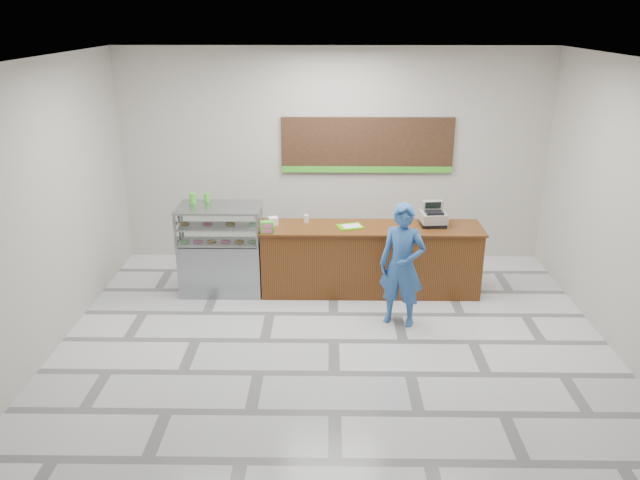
{
  "coord_description": "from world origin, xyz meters",
  "views": [
    {
      "loc": [
        -0.08,
        -7.08,
        3.99
      ],
      "look_at": [
        -0.19,
        0.9,
        1.06
      ],
      "focal_mm": 35.0,
      "sensor_mm": 36.0,
      "label": 1
    }
  ],
  "objects_px": {
    "display_case": "(221,249)",
    "customer": "(402,265)",
    "sales_counter": "(370,259)",
    "cash_register": "(433,217)",
    "serving_tray": "(350,227)"
  },
  "relations": [
    {
      "from": "sales_counter",
      "to": "customer",
      "type": "distance_m",
      "value": 1.12
    },
    {
      "from": "display_case",
      "to": "customer",
      "type": "bearing_deg",
      "value": -21.48
    },
    {
      "from": "customer",
      "to": "display_case",
      "type": "bearing_deg",
      "value": 178.99
    },
    {
      "from": "sales_counter",
      "to": "cash_register",
      "type": "distance_m",
      "value": 1.12
    },
    {
      "from": "serving_tray",
      "to": "customer",
      "type": "relative_size",
      "value": 0.25
    },
    {
      "from": "sales_counter",
      "to": "serving_tray",
      "type": "bearing_deg",
      "value": -174.98
    },
    {
      "from": "serving_tray",
      "to": "customer",
      "type": "distance_m",
      "value": 1.2
    },
    {
      "from": "cash_register",
      "to": "customer",
      "type": "height_order",
      "value": "customer"
    },
    {
      "from": "customer",
      "to": "sales_counter",
      "type": "bearing_deg",
      "value": 129.55
    },
    {
      "from": "serving_tray",
      "to": "sales_counter",
      "type": "bearing_deg",
      "value": -12.66
    },
    {
      "from": "display_case",
      "to": "serving_tray",
      "type": "bearing_deg",
      "value": -0.81
    },
    {
      "from": "display_case",
      "to": "sales_counter",
      "type": "bearing_deg",
      "value": 0.01
    },
    {
      "from": "display_case",
      "to": "cash_register",
      "type": "height_order",
      "value": "cash_register"
    },
    {
      "from": "sales_counter",
      "to": "display_case",
      "type": "xyz_separation_m",
      "value": [
        -2.22,
        -0.0,
        0.16
      ]
    },
    {
      "from": "cash_register",
      "to": "serving_tray",
      "type": "distance_m",
      "value": 1.23
    }
  ]
}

